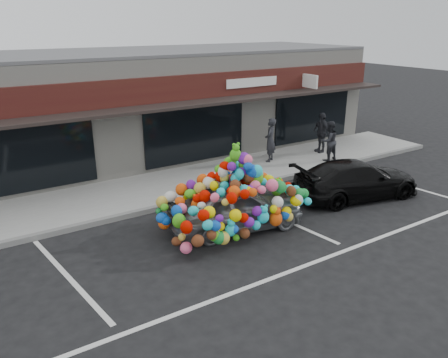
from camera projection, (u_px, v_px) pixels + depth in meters
ground at (197, 244)px, 11.26m from camera, size 90.00×90.00×0.00m
shop_building at (92, 109)px, 17.23m from camera, size 24.00×7.20×4.31m
sidewalk at (138, 193)px, 14.42m from camera, size 26.00×3.00×0.15m
kerb at (157, 208)px, 13.22m from camera, size 26.00×0.18×0.16m
parking_stripe_left at (68, 277)px, 9.81m from camera, size 0.73×4.37×0.01m
parking_stripe_mid at (277, 217)px, 12.83m from camera, size 0.73×4.37×0.01m
parking_stripe_right at (395, 182)px, 15.54m from camera, size 0.73×4.37×0.01m
lane_line at (317, 261)px, 10.44m from camera, size 14.00×0.12×0.01m
toy_car at (236, 202)px, 11.85m from camera, size 2.75×4.25×2.34m
black_sedan at (356, 179)px, 14.07m from camera, size 2.53×4.49×1.23m
pedestrian_a at (270, 140)px, 17.15m from camera, size 0.75×0.71×1.73m
pedestrian_b at (329, 141)px, 17.28m from camera, size 0.80×0.63×1.59m
pedestrian_c at (321, 132)px, 18.38m from camera, size 1.03×0.52×1.69m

